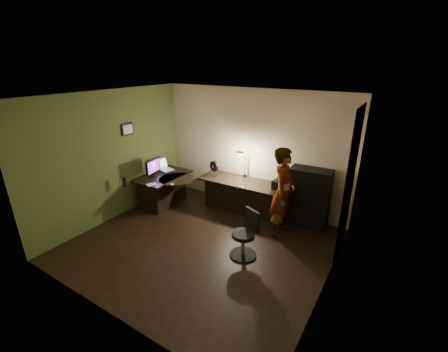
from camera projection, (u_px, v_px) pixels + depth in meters
The scene contains 27 objects.
floor at pixel (201, 244), 5.63m from camera, with size 4.50×4.00×0.01m, color black.
ceiling at pixel (196, 96), 4.65m from camera, with size 4.50×4.00×0.01m, color silver.
wall_back at pixel (252, 150), 6.73m from camera, with size 4.50×0.01×2.70m, color #C1AE8A.
wall_front at pixel (99, 230), 3.55m from camera, with size 4.50×0.01×2.70m, color #C1AE8A.
wall_left at pixel (112, 157), 6.25m from camera, with size 0.01×4.00×2.70m, color #C1AE8A.
wall_right at pixel (334, 210), 4.03m from camera, with size 0.01×4.00×2.70m, color #C1AE8A.
green_wall_overlay at pixel (113, 157), 6.25m from camera, with size 0.00×4.00×2.70m, color #4B5C2A.
arched_doorway at pixel (349, 185), 4.96m from camera, with size 0.01×0.90×2.60m, color black.
french_door at pixel (319, 248), 3.71m from camera, with size 0.02×0.92×2.10m, color white.
framed_picture at pixel (127, 129), 6.41m from camera, with size 0.04×0.30×0.25m, color black.
desk_left at pixel (164, 190), 7.07m from camera, with size 0.79×1.28×0.74m, color black.
desk_right at pixel (242, 197), 6.73m from camera, with size 1.97×0.69×0.74m, color black.
cabinet at pixel (309, 198), 6.11m from camera, with size 0.82×0.41×1.23m, color black.
laptop_stand at pixel (166, 171), 7.08m from camera, with size 0.21×0.18×0.09m, color silver.
laptop at pixel (166, 165), 7.03m from camera, with size 0.35×0.32×0.24m, color silver.
monitor at pixel (153, 171), 6.74m from camera, with size 0.10×0.48×0.32m, color black.
mouse at pixel (172, 184), 6.41m from camera, with size 0.06×0.09×0.03m, color silver.
phone at pixel (159, 176), 6.89m from camera, with size 0.07×0.13×0.01m, color black.
pen at pixel (165, 174), 7.03m from camera, with size 0.01×0.14×0.01m, color black.
speaker at pixel (125, 182), 6.30m from camera, with size 0.08×0.08×0.20m, color black.
notepad at pixel (152, 184), 6.43m from camera, with size 0.15×0.21×0.01m, color silver.
desk_fan at pixel (214, 169), 6.82m from camera, with size 0.24×0.13×0.37m, color black.
headphones at pixel (240, 188), 6.18m from camera, with size 0.17×0.07×0.08m, color navy.
printer at pixel (286, 185), 6.16m from camera, with size 0.48×0.37×0.21m, color black.
desk_lamp at pixel (245, 162), 6.72m from camera, with size 0.17×0.33×0.72m, color black.
office_chair at pixel (243, 235), 5.15m from camera, with size 0.47×0.47×0.85m, color black.
person at pixel (283, 193), 5.66m from camera, with size 0.63×0.42×1.77m, color #D8A88C.
Camera 1 is at (2.90, -3.83, 3.23)m, focal length 24.00 mm.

